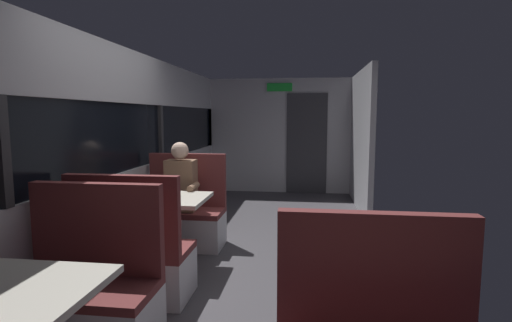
{
  "coord_description": "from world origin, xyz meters",
  "views": [
    {
      "loc": [
        0.56,
        -3.72,
        1.56
      ],
      "look_at": [
        -0.33,
        3.02,
        0.77
      ],
      "focal_mm": 27.42,
      "sensor_mm": 36.0,
      "label": 1
    }
  ],
  "objects_px": {
    "dining_table_mid_window": "(162,207)",
    "bench_mid_window_facing_end": "(133,261)",
    "seated_passenger": "(182,203)",
    "coffee_cup_primary": "(156,192)",
    "bench_near_window_facing_entry": "(87,300)",
    "dining_table_near_window": "(4,307)",
    "bench_mid_window_facing_entry": "(184,219)"
  },
  "relations": [
    {
      "from": "coffee_cup_primary",
      "to": "bench_mid_window_facing_end",
      "type": "bearing_deg",
      "value": -84.23
    },
    {
      "from": "bench_near_window_facing_entry",
      "to": "seated_passenger",
      "type": "relative_size",
      "value": 0.87
    },
    {
      "from": "bench_mid_window_facing_entry",
      "to": "bench_near_window_facing_entry",
      "type": "bearing_deg",
      "value": -90.0
    },
    {
      "from": "bench_near_window_facing_entry",
      "to": "coffee_cup_primary",
      "type": "xyz_separation_m",
      "value": [
        -0.07,
        1.44,
        0.46
      ]
    },
    {
      "from": "bench_mid_window_facing_entry",
      "to": "seated_passenger",
      "type": "relative_size",
      "value": 0.87
    },
    {
      "from": "bench_near_window_facing_entry",
      "to": "seated_passenger",
      "type": "distance_m",
      "value": 2.05
    },
    {
      "from": "bench_near_window_facing_entry",
      "to": "bench_mid_window_facing_end",
      "type": "bearing_deg",
      "value": 90.0
    },
    {
      "from": "bench_near_window_facing_entry",
      "to": "dining_table_mid_window",
      "type": "height_order",
      "value": "bench_near_window_facing_entry"
    },
    {
      "from": "dining_table_near_window",
      "to": "bench_near_window_facing_entry",
      "type": "height_order",
      "value": "bench_near_window_facing_entry"
    },
    {
      "from": "bench_near_window_facing_entry",
      "to": "seated_passenger",
      "type": "height_order",
      "value": "seated_passenger"
    },
    {
      "from": "bench_mid_window_facing_end",
      "to": "bench_mid_window_facing_entry",
      "type": "xyz_separation_m",
      "value": [
        0.0,
        1.4,
        0.0
      ]
    },
    {
      "from": "seated_passenger",
      "to": "coffee_cup_primary",
      "type": "relative_size",
      "value": 14.0
    },
    {
      "from": "bench_mid_window_facing_end",
      "to": "bench_mid_window_facing_entry",
      "type": "relative_size",
      "value": 1.0
    },
    {
      "from": "dining_table_near_window",
      "to": "bench_mid_window_facing_entry",
      "type": "xyz_separation_m",
      "value": [
        0.0,
        2.81,
        -0.31
      ]
    },
    {
      "from": "bench_mid_window_facing_end",
      "to": "bench_mid_window_facing_entry",
      "type": "height_order",
      "value": "same"
    },
    {
      "from": "bench_near_window_facing_entry",
      "to": "bench_mid_window_facing_entry",
      "type": "relative_size",
      "value": 1.0
    },
    {
      "from": "coffee_cup_primary",
      "to": "dining_table_near_window",
      "type": "bearing_deg",
      "value": -88.03
    },
    {
      "from": "bench_near_window_facing_entry",
      "to": "seated_passenger",
      "type": "bearing_deg",
      "value": 90.0
    },
    {
      "from": "dining_table_near_window",
      "to": "seated_passenger",
      "type": "height_order",
      "value": "seated_passenger"
    },
    {
      "from": "bench_mid_window_facing_end",
      "to": "seated_passenger",
      "type": "height_order",
      "value": "seated_passenger"
    },
    {
      "from": "seated_passenger",
      "to": "coffee_cup_primary",
      "type": "distance_m",
      "value": 0.65
    },
    {
      "from": "bench_mid_window_facing_end",
      "to": "bench_mid_window_facing_entry",
      "type": "bearing_deg",
      "value": 90.0
    },
    {
      "from": "dining_table_near_window",
      "to": "dining_table_mid_window",
      "type": "relative_size",
      "value": 1.0
    },
    {
      "from": "dining_table_mid_window",
      "to": "bench_mid_window_facing_entry",
      "type": "bearing_deg",
      "value": 90.0
    },
    {
      "from": "dining_table_near_window",
      "to": "coffee_cup_primary",
      "type": "distance_m",
      "value": 2.14
    },
    {
      "from": "dining_table_near_window",
      "to": "coffee_cup_primary",
      "type": "xyz_separation_m",
      "value": [
        -0.07,
        2.14,
        0.15
      ]
    },
    {
      "from": "seated_passenger",
      "to": "coffee_cup_primary",
      "type": "bearing_deg",
      "value": -97.0
    },
    {
      "from": "dining_table_mid_window",
      "to": "bench_mid_window_facing_end",
      "type": "bearing_deg",
      "value": -90.0
    },
    {
      "from": "dining_table_near_window",
      "to": "coffee_cup_primary",
      "type": "bearing_deg",
      "value": 91.97
    },
    {
      "from": "bench_near_window_facing_entry",
      "to": "bench_mid_window_facing_end",
      "type": "height_order",
      "value": "same"
    },
    {
      "from": "bench_mid_window_facing_entry",
      "to": "coffee_cup_primary",
      "type": "relative_size",
      "value": 12.22
    },
    {
      "from": "bench_mid_window_facing_entry",
      "to": "coffee_cup_primary",
      "type": "height_order",
      "value": "bench_mid_window_facing_entry"
    }
  ]
}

